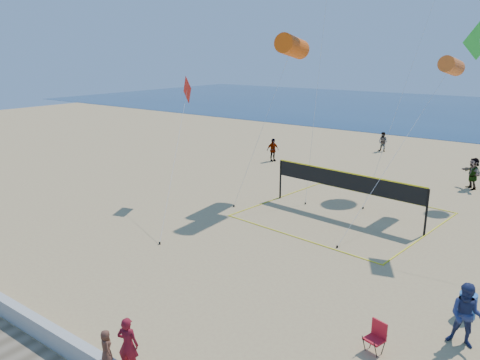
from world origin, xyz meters
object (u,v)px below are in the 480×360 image
Objects in this scene: camp_chair at (377,335)px; volleyball_net at (346,186)px; woman at (128,345)px; trash_barrel at (467,305)px.

volleyball_net reaches higher than camp_chair.
camp_chair is (4.83, 4.62, -0.27)m from woman.
woman reaches higher than trash_barrel.
volleyball_net is at bearing -110.83° from woman.
trash_barrel is 0.09× the size of volleyball_net.
trash_barrel is at bearing -152.31° from woman.
trash_barrel is (6.46, 8.01, -0.38)m from woman.
volleyball_net reaches higher than trash_barrel.
camp_chair is at bearing -115.74° from trash_barrel.
camp_chair is at bearing -159.68° from woman.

